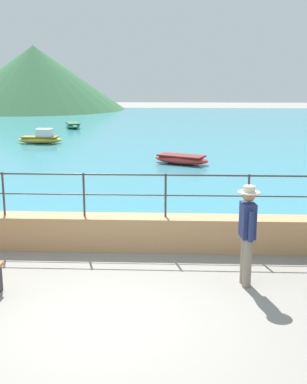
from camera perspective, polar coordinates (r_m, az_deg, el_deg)
ground_plane at (r=7.72m, az=-5.64°, el=-14.27°), size 120.00×120.00×0.00m
promenade_wall at (r=10.53m, az=-3.22°, el=-4.56°), size 20.00×0.56×0.70m
railing at (r=10.28m, az=-3.29°, el=0.59°), size 18.44×0.04×0.90m
lake_water at (r=32.83m, az=0.78°, el=6.97°), size 64.00×44.32×0.06m
hill_main at (r=53.59m, az=-13.27°, el=12.41°), size 18.38×18.38×6.40m
person_walking at (r=8.69m, az=10.53°, el=-4.29°), size 0.38×0.57×1.75m
boat_0 at (r=26.96m, az=-12.58°, el=5.94°), size 2.31×0.94×0.76m
boat_2 at (r=34.40m, az=-9.09°, el=7.46°), size 1.62×2.47×0.36m
boat_3 at (r=20.23m, az=3.15°, el=3.73°), size 2.46×1.81×0.36m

